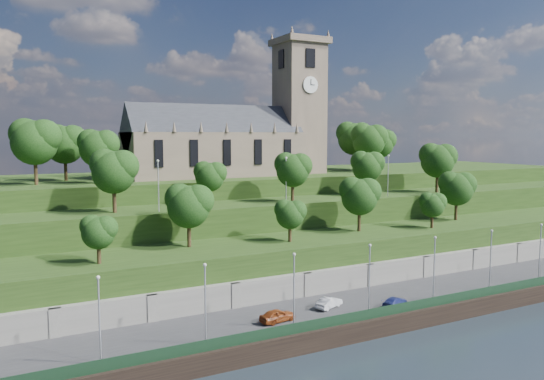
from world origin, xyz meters
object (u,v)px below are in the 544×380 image
car_left (277,315)px  church (238,135)px  car_middle (329,303)px  car_right (395,302)px

car_left → church: bearing=-26.4°
car_middle → car_left: bearing=78.3°
car_middle → car_right: (7.21, -3.30, -0.05)m
car_left → car_right: (14.89, -1.96, -0.12)m
car_right → church: bearing=-20.1°
church → car_right: (1.29, -43.22, -19.93)m
church → car_left: 47.75m
church → car_left: (-13.60, -41.26, -19.81)m
church → car_right: 47.61m
car_left → car_middle: (7.67, 1.35, -0.07)m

